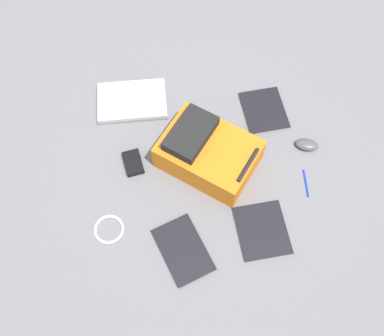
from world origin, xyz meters
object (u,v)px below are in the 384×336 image
Objects in this scene: laptop at (132,101)px; book_comic at (262,231)px; backpack at (207,152)px; book_manual at (183,250)px; cable_coil at (109,229)px; computer_mouse at (307,145)px; pen_black at (306,183)px; power_brick at (133,163)px; book_blue at (264,110)px.

book_comic is (-0.43, 0.76, -0.01)m from laptop.
book_manual is (0.19, 0.38, -0.07)m from backpack.
laptop is 0.77m from book_manual.
book_comic reaches higher than cable_coil.
laptop is 1.18× the size of book_manual.
backpack is at bearing -154.08° from cable_coil.
computer_mouse is (-0.46, 0.03, -0.06)m from backpack.
book_manual is (0.34, 0.01, -0.00)m from book_comic.
laptop is 2.67× the size of pen_black.
pen_black is at bearing -145.53° from book_comic.
computer_mouse is at bearing 174.13° from power_brick.
pen_black is at bearing 160.41° from power_brick.
power_brick is (0.79, -0.08, -0.00)m from computer_mouse.
power_brick is 0.89× the size of pen_black.
computer_mouse is at bearing 176.54° from backpack.
book_blue is (-0.52, -0.58, 0.00)m from book_manual.
computer_mouse is 0.87× the size of power_brick.
cable_coil is 0.96× the size of pen_black.
laptop is at bearing -98.11° from power_brick.
book_blue is at bearing 163.09° from laptop.
backpack is 0.39m from book_blue.
book_blue is (-0.33, -0.20, -0.07)m from backpack.
power_brick reaches higher than book_blue.
power_brick reaches higher than pen_black.
backpack reaches higher than book_comic.
power_brick is at bearing -9.26° from backpack.
power_brick is 0.77m from pen_black.
backpack is at bearing -116.28° from book_manual.
book_manual is at bearing 107.12° from power_brick.
laptop is 3.00× the size of power_brick.
book_comic is 2.09× the size of power_brick.
power_brick reaches higher than book_manual.
power_brick reaches higher than cable_coil.
pen_black is (-0.40, 0.21, -0.08)m from backpack.
book_comic is at bearing 34.47° from pen_black.
book_blue is 0.91m from cable_coil.
book_blue is 2.04× the size of power_brick.
backpack reaches higher than computer_mouse.
laptop is 0.64m from cable_coil.
book_manual is at bearing 96.52° from laptop.
book_comic is 1.93× the size of cable_coil.
pen_black is (-0.68, 0.59, -0.01)m from laptop.
backpack reaches higher than power_brick.
power_brick is at bearing -42.26° from book_comic.
power_brick is (0.05, 0.33, -0.00)m from laptop.
power_brick is (0.65, 0.15, 0.01)m from book_blue.
computer_mouse reaches higher than power_brick.
book_comic is 0.34m from book_manual.
pen_black is at bearing -175.55° from computer_mouse.
cable_coil is (0.80, 0.43, -0.00)m from book_blue.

